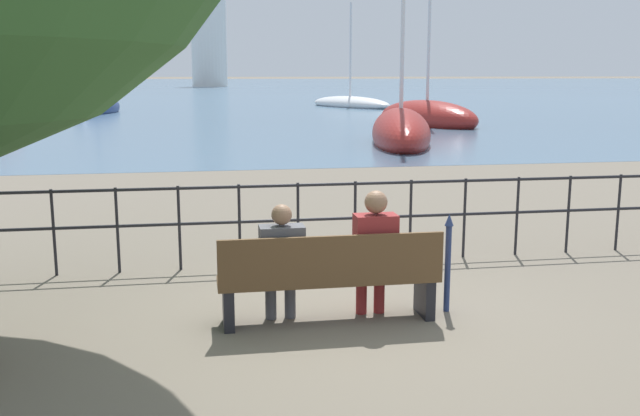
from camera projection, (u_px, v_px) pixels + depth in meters
ground_plane at (329, 320)px, 7.00m from camera, size 1000.00×1000.00×0.00m
harbor_water at (201, 84)px, 163.08m from camera, size 600.00×300.00×0.01m
park_bench at (330, 279)px, 6.86m from camera, size 2.15×0.45×0.90m
seated_person_left at (282, 258)px, 6.82m from camera, size 0.43×0.35×1.18m
seated_person_right at (374, 248)px, 6.96m from camera, size 0.41×0.35×1.29m
promenade_railing at (298, 211)px, 8.93m from camera, size 14.73×0.04×1.05m
closed_umbrella at (448, 257)px, 7.18m from camera, size 0.09×0.09×1.01m
sailboat_0 at (97, 107)px, 43.25m from camera, size 3.26×6.43×9.25m
sailboat_1 at (427, 117)px, 33.38m from camera, size 4.49×7.22×9.60m
sailboat_3 at (350, 104)px, 51.20m from camera, size 5.64×8.81×7.62m
sailboat_4 at (1, 118)px, 33.01m from camera, size 4.57×8.65×12.73m
sailboat_5 at (401, 132)px, 24.73m from camera, size 3.77×8.14×10.33m
harbor_lighthouse at (208, 26)px, 128.73m from camera, size 6.37×6.37×23.20m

